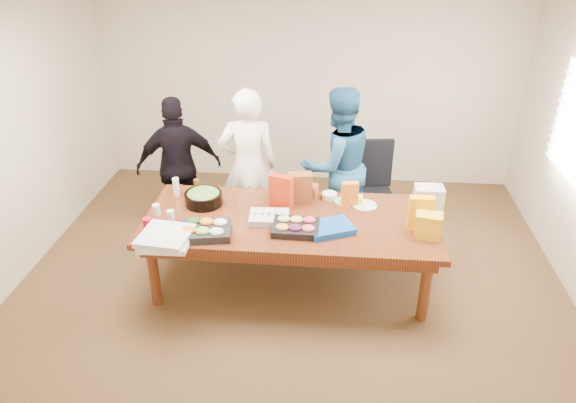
# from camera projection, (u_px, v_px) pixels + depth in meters

# --- Properties ---
(floor) EXTENTS (5.50, 5.00, 0.02)m
(floor) POSITION_uv_depth(u_px,v_px,m) (291.00, 283.00, 5.51)
(floor) COLOR #47301E
(floor) RESTS_ON ground
(ceiling) EXTENTS (5.50, 5.00, 0.02)m
(ceiling) POSITION_uv_depth(u_px,v_px,m) (292.00, 2.00, 4.23)
(ceiling) COLOR white
(ceiling) RESTS_ON wall_back
(wall_back) EXTENTS (5.50, 0.04, 2.70)m
(wall_back) POSITION_uv_depth(u_px,v_px,m) (308.00, 84.00, 7.06)
(wall_back) COLOR beige
(wall_back) RESTS_ON floor
(wall_front) EXTENTS (5.50, 0.04, 2.70)m
(wall_front) POSITION_uv_depth(u_px,v_px,m) (247.00, 365.00, 2.68)
(wall_front) COLOR beige
(wall_front) RESTS_ON floor
(wall_left) EXTENTS (0.04, 5.00, 2.70)m
(wall_left) POSITION_uv_depth(u_px,v_px,m) (1.00, 150.00, 5.09)
(wall_left) COLOR beige
(wall_left) RESTS_ON floor
(conference_table) EXTENTS (2.80, 1.20, 0.75)m
(conference_table) POSITION_uv_depth(u_px,v_px,m) (291.00, 251.00, 5.33)
(conference_table) COLOR #4C1C0F
(conference_table) RESTS_ON floor
(office_chair) EXTENTS (0.59, 0.59, 1.03)m
(office_chair) POSITION_uv_depth(u_px,v_px,m) (372.00, 193.00, 6.13)
(office_chair) COLOR black
(office_chair) RESTS_ON floor
(person_center) EXTENTS (0.70, 0.52, 1.76)m
(person_center) POSITION_uv_depth(u_px,v_px,m) (248.00, 167.00, 5.89)
(person_center) COLOR white
(person_center) RESTS_ON floor
(person_right) EXTENTS (1.07, 0.99, 1.76)m
(person_right) POSITION_uv_depth(u_px,v_px,m) (337.00, 165.00, 5.92)
(person_right) COLOR #1F527E
(person_right) RESTS_ON floor
(person_left) EXTENTS (1.02, 0.65, 1.61)m
(person_left) POSITION_uv_depth(u_px,v_px,m) (179.00, 166.00, 6.08)
(person_left) COLOR black
(person_left) RESTS_ON floor
(veggie_tray) EXTENTS (0.52, 0.44, 0.07)m
(veggie_tray) POSITION_uv_depth(u_px,v_px,m) (205.00, 231.00, 4.89)
(veggie_tray) COLOR black
(veggie_tray) RESTS_ON conference_table
(fruit_tray) EXTENTS (0.43, 0.34, 0.06)m
(fruit_tray) POSITION_uv_depth(u_px,v_px,m) (296.00, 228.00, 4.94)
(fruit_tray) COLOR black
(fruit_tray) RESTS_ON conference_table
(sheet_cake) EXTENTS (0.38, 0.30, 0.06)m
(sheet_cake) POSITION_uv_depth(u_px,v_px,m) (269.00, 218.00, 5.10)
(sheet_cake) COLOR silver
(sheet_cake) RESTS_ON conference_table
(salad_bowl) EXTENTS (0.43, 0.43, 0.12)m
(salad_bowl) POSITION_uv_depth(u_px,v_px,m) (204.00, 199.00, 5.38)
(salad_bowl) COLOR black
(salad_bowl) RESTS_ON conference_table
(chip_bag_blue) EXTENTS (0.49, 0.44, 0.06)m
(chip_bag_blue) POSITION_uv_depth(u_px,v_px,m) (330.00, 228.00, 4.94)
(chip_bag_blue) COLOR blue
(chip_bag_blue) RESTS_ON conference_table
(chip_bag_red) EXTENTS (0.25, 0.16, 0.33)m
(chip_bag_red) POSITION_uv_depth(u_px,v_px,m) (281.00, 191.00, 5.29)
(chip_bag_red) COLOR red
(chip_bag_red) RESTS_ON conference_table
(chip_bag_yellow) EXTENTS (0.22, 0.09, 0.33)m
(chip_bag_yellow) POSITION_uv_depth(u_px,v_px,m) (421.00, 213.00, 4.91)
(chip_bag_yellow) COLOR #FCAA0E
(chip_bag_yellow) RESTS_ON conference_table
(chip_bag_orange) EXTENTS (0.17, 0.10, 0.25)m
(chip_bag_orange) POSITION_uv_depth(u_px,v_px,m) (350.00, 194.00, 5.32)
(chip_bag_orange) COLOR orange
(chip_bag_orange) RESTS_ON conference_table
(mayo_jar) EXTENTS (0.10, 0.10, 0.14)m
(mayo_jar) POSITION_uv_depth(u_px,v_px,m) (288.00, 191.00, 5.51)
(mayo_jar) COLOR white
(mayo_jar) RESTS_ON conference_table
(mustard_bottle) EXTENTS (0.07, 0.07, 0.17)m
(mustard_bottle) POSITION_uv_depth(u_px,v_px,m) (288.00, 191.00, 5.47)
(mustard_bottle) COLOR yellow
(mustard_bottle) RESTS_ON conference_table
(dressing_bottle) EXTENTS (0.07, 0.07, 0.18)m
(dressing_bottle) POSITION_uv_depth(u_px,v_px,m) (197.00, 187.00, 5.54)
(dressing_bottle) COLOR #5D3210
(dressing_bottle) RESTS_ON conference_table
(ranch_bottle) EXTENTS (0.08, 0.08, 0.20)m
(ranch_bottle) POSITION_uv_depth(u_px,v_px,m) (176.00, 187.00, 5.52)
(ranch_bottle) COLOR white
(ranch_bottle) RESTS_ON conference_table
(banana_bunch) EXTENTS (0.22, 0.13, 0.07)m
(banana_bunch) POSITION_uv_depth(u_px,v_px,m) (352.00, 199.00, 5.42)
(banana_bunch) COLOR #F0FF23
(banana_bunch) RESTS_ON conference_table
(bread_loaf) EXTENTS (0.31, 0.20, 0.12)m
(bread_loaf) POSITION_uv_depth(u_px,v_px,m) (304.00, 189.00, 5.58)
(bread_loaf) COLOR #9F4224
(bread_loaf) RESTS_ON conference_table
(kraft_bag) EXTENTS (0.25, 0.17, 0.31)m
(kraft_bag) POSITION_uv_depth(u_px,v_px,m) (300.00, 188.00, 5.39)
(kraft_bag) COLOR brown
(kraft_bag) RESTS_ON conference_table
(red_cup) EXTENTS (0.10, 0.10, 0.11)m
(red_cup) POSITION_uv_depth(u_px,v_px,m) (147.00, 224.00, 4.96)
(red_cup) COLOR red
(red_cup) RESTS_ON conference_table
(clear_cup_a) EXTENTS (0.09, 0.09, 0.10)m
(clear_cup_a) POSITION_uv_depth(u_px,v_px,m) (171.00, 215.00, 5.10)
(clear_cup_a) COLOR silver
(clear_cup_a) RESTS_ON conference_table
(clear_cup_b) EXTENTS (0.08, 0.08, 0.10)m
(clear_cup_b) POSITION_uv_depth(u_px,v_px,m) (156.00, 210.00, 5.20)
(clear_cup_b) COLOR silver
(clear_cup_b) RESTS_ON conference_table
(pizza_box_lower) EXTENTS (0.44, 0.44, 0.05)m
(pizza_box_lower) POSITION_uv_depth(u_px,v_px,m) (167.00, 240.00, 4.77)
(pizza_box_lower) COLOR white
(pizza_box_lower) RESTS_ON conference_table
(pizza_box_upper) EXTENTS (0.47, 0.47, 0.05)m
(pizza_box_upper) POSITION_uv_depth(u_px,v_px,m) (165.00, 236.00, 4.74)
(pizza_box_upper) COLOR silver
(pizza_box_upper) RESTS_ON pizza_box_lower
(plate_a) EXTENTS (0.27, 0.27, 0.01)m
(plate_a) POSITION_uv_depth(u_px,v_px,m) (365.00, 205.00, 5.37)
(plate_a) COLOR white
(plate_a) RESTS_ON conference_table
(plate_b) EXTENTS (0.22, 0.22, 0.01)m
(plate_b) POSITION_uv_depth(u_px,v_px,m) (345.00, 202.00, 5.44)
(plate_b) COLOR beige
(plate_b) RESTS_ON conference_table
(dip_bowl_a) EXTENTS (0.16, 0.16, 0.06)m
(dip_bowl_a) POSITION_uv_depth(u_px,v_px,m) (329.00, 196.00, 5.50)
(dip_bowl_a) COLOR white
(dip_bowl_a) RESTS_ON conference_table
(dip_bowl_b) EXTENTS (0.17, 0.17, 0.06)m
(dip_bowl_b) POSITION_uv_depth(u_px,v_px,m) (276.00, 194.00, 5.54)
(dip_bowl_b) COLOR beige
(dip_bowl_b) RESTS_ON conference_table
(grocery_bag_white) EXTENTS (0.27, 0.20, 0.29)m
(grocery_bag_white) POSITION_uv_depth(u_px,v_px,m) (428.00, 201.00, 5.17)
(grocery_bag_white) COLOR silver
(grocery_bag_white) RESTS_ON conference_table
(grocery_bag_yellow) EXTENTS (0.26, 0.20, 0.23)m
(grocery_bag_yellow) POSITION_uv_depth(u_px,v_px,m) (428.00, 226.00, 4.81)
(grocery_bag_yellow) COLOR yellow
(grocery_bag_yellow) RESTS_ON conference_table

